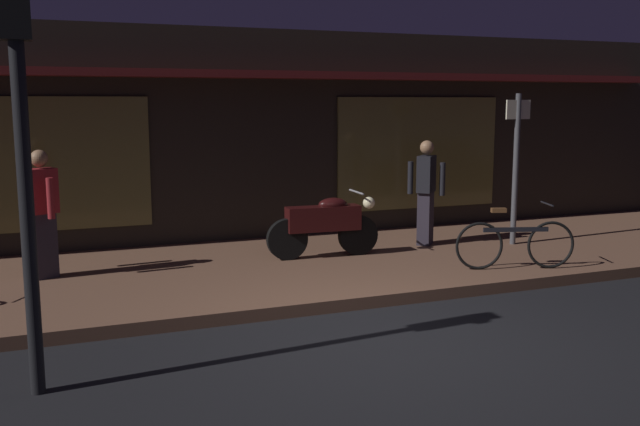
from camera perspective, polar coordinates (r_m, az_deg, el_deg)
ground_plane at (r=7.52m, az=5.06°, el=-9.95°), size 60.00×60.00×0.00m
sidewalk_slab at (r=10.16m, az=-2.55°, el=-4.47°), size 18.00×4.00×0.15m
storefront_building at (r=13.15m, az=-7.47°, el=6.14°), size 18.00×3.30×3.60m
motorcycle at (r=10.47m, az=0.43°, el=-0.87°), size 1.70×0.55×0.97m
bicycle_extra at (r=10.10m, az=15.33°, el=-2.36°), size 1.60×0.60×0.91m
person_photographer at (r=9.85m, az=-21.34°, el=0.14°), size 0.44×0.59×1.67m
person_bystander at (r=11.45m, az=8.48°, el=1.81°), size 0.49×0.50×1.67m
sign_post at (r=11.74m, az=15.41°, el=4.13°), size 0.44×0.09×2.40m
traffic_light_pole at (r=6.16m, az=-22.92°, el=8.69°), size 0.24×0.33×3.60m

